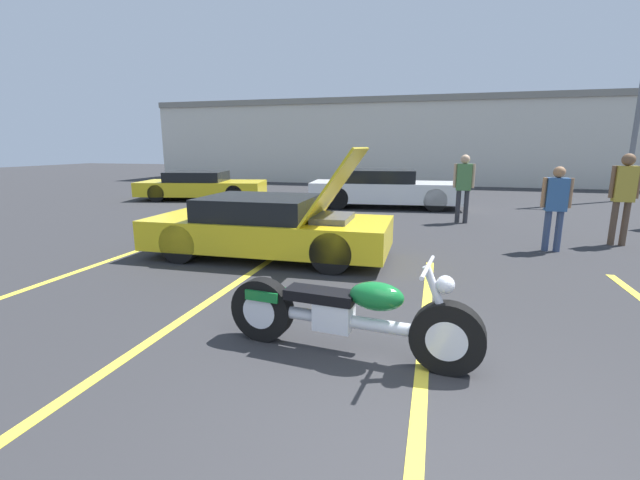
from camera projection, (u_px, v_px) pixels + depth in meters
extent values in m
cube|color=yellow|center=(32.00, 287.00, 6.01)|extent=(0.12, 5.63, 0.01)
cube|color=yellow|center=(203.00, 305.00, 5.32)|extent=(0.12, 5.63, 0.01)
cube|color=yellow|center=(425.00, 329.00, 4.63)|extent=(0.12, 5.63, 0.01)
cube|color=beige|center=(446.00, 141.00, 22.82)|extent=(32.00, 4.00, 4.40)
cube|color=gray|center=(448.00, 101.00, 22.38)|extent=(32.00, 4.20, 0.30)
cylinder|color=black|center=(447.00, 338.00, 3.69)|extent=(0.66, 0.23, 0.64)
cylinder|color=black|center=(262.00, 309.00, 4.34)|extent=(0.66, 0.23, 0.64)
cylinder|color=silver|center=(447.00, 338.00, 3.69)|extent=(0.37, 0.21, 0.35)
cylinder|color=silver|center=(262.00, 309.00, 4.34)|extent=(0.37, 0.21, 0.35)
cylinder|color=silver|center=(347.00, 321.00, 4.01)|extent=(1.54, 0.29, 0.12)
cube|color=silver|center=(334.00, 315.00, 4.05)|extent=(0.38, 0.28, 0.28)
ellipsoid|color=#146B2D|center=(377.00, 296.00, 3.85)|extent=(0.53, 0.33, 0.26)
cube|color=black|center=(321.00, 295.00, 4.06)|extent=(0.70, 0.33, 0.10)
cube|color=#146B2D|center=(266.00, 293.00, 4.28)|extent=(0.38, 0.26, 0.10)
cylinder|color=silver|center=(439.00, 301.00, 3.66)|extent=(0.31, 0.10, 0.63)
cylinder|color=silver|center=(428.00, 267.00, 3.63)|extent=(0.11, 0.70, 0.04)
sphere|color=silver|center=(445.00, 285.00, 3.61)|extent=(0.16, 0.16, 0.16)
cylinder|color=silver|center=(312.00, 316.00, 4.27)|extent=(1.18, 0.22, 0.09)
cube|color=yellow|center=(269.00, 232.00, 7.61)|extent=(4.28, 1.81, 0.52)
cube|color=black|center=(259.00, 207.00, 7.55)|extent=(1.94, 1.60, 0.38)
cylinder|color=black|center=(331.00, 253.00, 6.59)|extent=(0.67, 0.23, 0.67)
cylinder|color=black|center=(349.00, 234.00, 8.03)|extent=(0.67, 0.23, 0.67)
cylinder|color=black|center=(180.00, 243.00, 7.23)|extent=(0.67, 0.23, 0.67)
cylinder|color=black|center=(221.00, 227.00, 8.66)|extent=(0.67, 0.23, 0.67)
cube|color=yellow|center=(336.00, 185.00, 7.13)|extent=(0.91, 1.61, 1.24)
cube|color=#4C4C51|center=(333.00, 223.00, 7.28)|extent=(0.62, 0.97, 0.28)
cube|color=yellow|center=(203.00, 188.00, 15.94)|extent=(4.81, 2.78, 0.51)
cube|color=black|center=(197.00, 176.00, 15.85)|extent=(2.34, 2.07, 0.36)
cylinder|color=black|center=(234.00, 194.00, 15.09)|extent=(0.64, 0.34, 0.61)
cylinder|color=black|center=(245.00, 189.00, 16.69)|extent=(0.64, 0.34, 0.61)
cylinder|color=black|center=(157.00, 193.00, 15.23)|extent=(0.64, 0.34, 0.61)
cylinder|color=black|center=(175.00, 189.00, 16.84)|extent=(0.64, 0.34, 0.61)
cube|color=white|center=(386.00, 192.00, 13.86)|extent=(4.95, 2.23, 0.62)
cube|color=black|center=(380.00, 176.00, 13.78)|extent=(2.31, 1.79, 0.40)
cylinder|color=black|center=(435.00, 200.00, 12.92)|extent=(0.72, 0.29, 0.70)
cylinder|color=black|center=(431.00, 195.00, 14.39)|extent=(0.72, 0.29, 0.70)
cylinder|color=black|center=(337.00, 198.00, 13.39)|extent=(0.72, 0.29, 0.70)
cylinder|color=black|center=(343.00, 193.00, 14.87)|extent=(0.72, 0.29, 0.70)
cylinder|color=#38476B|center=(547.00, 231.00, 8.04)|extent=(0.12, 0.12, 0.77)
cylinder|color=#38476B|center=(558.00, 231.00, 7.99)|extent=(0.12, 0.12, 0.77)
cube|color=#335B93|center=(557.00, 195.00, 7.87)|extent=(0.36, 0.20, 0.61)
cylinder|color=#9E704C|center=(544.00, 193.00, 7.92)|extent=(0.08, 0.08, 0.55)
cylinder|color=#9E704C|center=(570.00, 193.00, 7.81)|extent=(0.08, 0.08, 0.55)
sphere|color=#9E704C|center=(559.00, 172.00, 7.78)|extent=(0.21, 0.21, 0.21)
cylinder|color=brown|center=(613.00, 223.00, 8.51)|extent=(0.12, 0.12, 0.88)
cylinder|color=brown|center=(625.00, 224.00, 8.46)|extent=(0.12, 0.12, 0.88)
cube|color=#B29933|center=(625.00, 184.00, 8.32)|extent=(0.36, 0.20, 0.69)
cylinder|color=brown|center=(612.00, 182.00, 8.37)|extent=(0.08, 0.08, 0.63)
cylinder|color=brown|center=(638.00, 182.00, 8.26)|extent=(0.08, 0.08, 0.63)
sphere|color=brown|center=(629.00, 160.00, 8.22)|extent=(0.24, 0.24, 0.24)
cylinder|color=#333338|center=(458.00, 207.00, 11.02)|extent=(0.12, 0.12, 0.84)
cylinder|color=#333338|center=(466.00, 207.00, 10.96)|extent=(0.12, 0.12, 0.84)
cube|color=#4C7F47|center=(464.00, 177.00, 10.83)|extent=(0.36, 0.20, 0.67)
cylinder|color=tan|center=(455.00, 176.00, 10.88)|extent=(0.08, 0.08, 0.60)
cylinder|color=tan|center=(473.00, 176.00, 10.76)|extent=(0.08, 0.08, 0.60)
sphere|color=tan|center=(465.00, 159.00, 10.73)|extent=(0.23, 0.23, 0.23)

